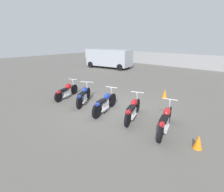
{
  "coord_description": "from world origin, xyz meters",
  "views": [
    {
      "loc": [
        5.28,
        -5.91,
        3.26
      ],
      "look_at": [
        0.0,
        0.04,
        0.65
      ],
      "focal_mm": 28.0,
      "sensor_mm": 36.0,
      "label": 1
    }
  ],
  "objects": [
    {
      "name": "motorcycle_slot_0",
      "position": [
        -3.05,
        -0.47,
        0.41
      ],
      "size": [
        0.95,
        2.06,
        0.96
      ],
      "rotation": [
        0.0,
        0.0,
        0.36
      ],
      "color": "black",
      "rests_on": "ground_plane"
    },
    {
      "name": "traffic_cone_near",
      "position": [
        4.17,
        -0.63,
        0.23
      ],
      "size": [
        0.29,
        0.29,
        0.47
      ],
      "color": "orange",
      "rests_on": "ground_plane"
    },
    {
      "name": "motorcycle_slot_3",
      "position": [
        1.43,
        -0.26,
        0.42
      ],
      "size": [
        0.92,
        2.06,
        1.02
      ],
      "rotation": [
        0.0,
        0.0,
        0.35
      ],
      "color": "black",
      "rests_on": "ground_plane"
    },
    {
      "name": "motorcycle_slot_2",
      "position": [
        0.04,
        -0.5,
        0.44
      ],
      "size": [
        0.83,
        2.16,
        1.04
      ],
      "rotation": [
        0.0,
        0.0,
        0.28
      ],
      "color": "black",
      "rests_on": "ground_plane"
    },
    {
      "name": "motorcycle_slot_4",
      "position": [
        2.93,
        -0.35,
        0.44
      ],
      "size": [
        0.81,
        2.22,
        1.04
      ],
      "rotation": [
        0.0,
        0.0,
        0.26
      ],
      "color": "black",
      "rests_on": "ground_plane"
    },
    {
      "name": "traffic_cone_far",
      "position": [
        1.19,
        3.28,
        0.26
      ],
      "size": [
        0.29,
        0.29,
        0.52
      ],
      "color": "orange",
      "rests_on": "ground_plane"
    },
    {
      "name": "motorcycle_slot_1",
      "position": [
        -1.55,
        -0.44,
        0.44
      ],
      "size": [
        1.26,
        1.84,
        1.04
      ],
      "rotation": [
        0.0,
        0.0,
        0.57
      ],
      "color": "black",
      "rests_on": "ground_plane"
    },
    {
      "name": "ground_plane",
      "position": [
        0.0,
        0.0,
        0.0
      ],
      "size": [
        60.0,
        60.0,
        0.0
      ],
      "primitive_type": "plane",
      "color": "#5B5954"
    },
    {
      "name": "parked_van",
      "position": [
        -8.67,
        9.28,
        1.17
      ],
      "size": [
        5.45,
        2.84,
        2.09
      ],
      "rotation": [
        0.0,
        0.0,
        1.74
      ],
      "color": "#999EA8",
      "rests_on": "ground_plane"
    },
    {
      "name": "fence_back",
      "position": [
        0.0,
        15.21,
        0.8
      ],
      "size": [
        40.0,
        0.04,
        1.61
      ],
      "color": "gray",
      "rests_on": "ground_plane"
    }
  ]
}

